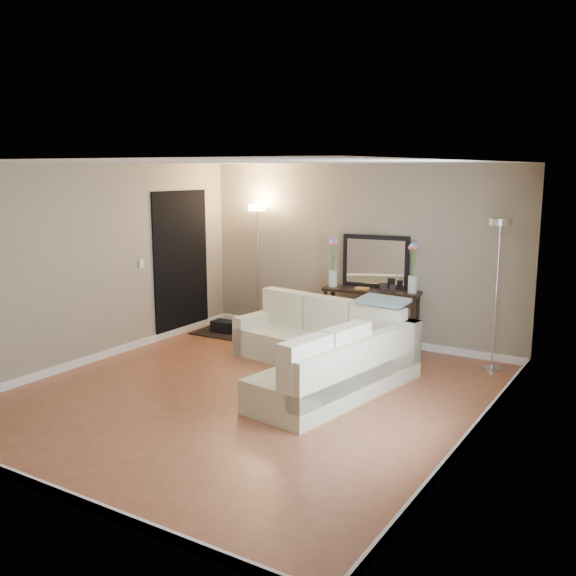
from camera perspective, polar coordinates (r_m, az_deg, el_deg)
The scene contains 23 objects.
floor at distance 7.43m, azimuth -3.29°, elevation -9.38°, with size 5.00×5.50×0.01m, color #965436.
ceiling at distance 6.98m, azimuth -3.52°, elevation 11.17°, with size 5.00×5.50×0.01m, color white.
wall_back at distance 9.46m, azimuth 6.26°, elevation 3.06°, with size 5.00×0.02×2.60m, color gray.
wall_front at distance 5.14m, azimuth -21.40°, elevation -4.06°, with size 5.00×0.02×2.60m, color gray.
wall_left at distance 8.76m, azimuth -16.97°, elevation 2.06°, with size 0.02×5.50×2.60m, color gray.
wall_right at distance 6.04m, azimuth 16.52°, elevation -1.65°, with size 0.02×5.50×2.60m, color gray.
baseboard_back at distance 9.68m, azimuth 6.05°, elevation -4.31°, with size 5.00×0.03×0.10m, color white.
baseboard_front at distance 5.59m, azimuth -20.29°, elevation -16.51°, with size 5.00×0.03×0.10m, color white.
baseboard_left at distance 9.01m, azimuth -16.43°, elevation -5.84°, with size 0.03×5.50×0.10m, color white.
baseboard_right at distance 6.42m, azimuth 15.69°, elevation -12.60°, with size 0.03×5.50×0.10m, color white.
doorway at distance 9.96m, azimuth -9.46°, elevation 2.20°, with size 0.02×1.20×2.20m, color black.
switch_plate at distance 9.33m, azimuth -12.91°, elevation 2.13°, with size 0.02×0.08×0.12m, color white.
sectional_sofa at distance 7.91m, azimuth 3.25°, elevation -5.68°, with size 2.54×2.69×0.86m.
throw_blanket at distance 8.01m, azimuth 8.44°, elevation -1.13°, with size 0.62×0.36×0.05m, color gray.
console_table at distance 9.22m, azimuth 6.86°, elevation -2.35°, with size 1.41×0.55×0.85m.
leaning_mirror at distance 9.23m, azimuth 7.80°, elevation 2.32°, with size 0.97×0.17×0.76m.
table_decor at distance 9.09m, azimuth 7.34°, elevation -0.07°, with size 0.59×0.15×0.14m.
flower_vase_left at distance 9.26m, azimuth 4.03°, elevation 1.90°, with size 0.16×0.14×0.72m.
flower_vase_right at distance 8.93m, azimuth 11.04°, elevation 1.40°, with size 0.16×0.14×0.72m.
floor_lamp_lit at distance 10.07m, azimuth -2.72°, elevation 4.09°, with size 0.29×0.29×1.97m.
floor_lamp_unlit at distance 8.34m, azimuth 18.17°, elevation 2.02°, with size 0.34×0.34×1.93m.
charcoal_rug at distance 10.07m, azimuth -4.32°, elevation -3.93°, with size 1.28×0.96×0.02m, color black.
black_bag at distance 10.08m, azimuth -5.68°, elevation -3.57°, with size 0.36×0.26×0.24m, color black.
Camera 1 is at (4.02, -5.71, 2.54)m, focal length 40.00 mm.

